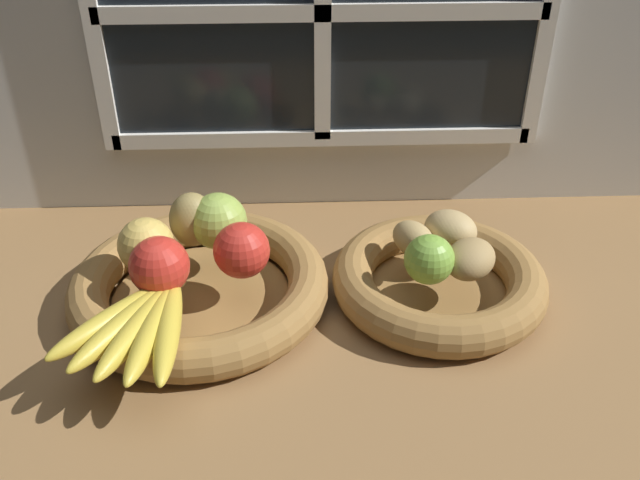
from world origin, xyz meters
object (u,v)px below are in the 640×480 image
object	(u,v)px
lime_near	(429,259)
apple_red_right	(242,250)
apple_green_back	(218,221)
potato_oblong	(413,238)
fruit_bowl_right	(439,281)
fruit_bowl_left	(200,287)
apple_red_front	(159,266)
apple_golden_left	(146,245)
banana_bunch_front	(141,324)
potato_small	(471,260)
pear_brown	(192,220)
potato_back	(451,229)

from	to	relation	value
lime_near	apple_red_right	bearing A→B (deg)	174.24
apple_green_back	lime_near	xyz separation A→B (cm)	(26.55, -9.00, -0.67)
apple_green_back	potato_oblong	xyz separation A→B (cm)	(25.60, -2.79, -1.60)
fruit_bowl_right	fruit_bowl_left	bearing A→B (deg)	-180.00
fruit_bowl_right	potato_oblong	bearing A→B (deg)	142.13
apple_red_front	fruit_bowl_left	bearing A→B (deg)	49.51
apple_golden_left	banana_bunch_front	xyz separation A→B (cm)	(1.25, -12.65, -2.19)
apple_red_right	potato_small	size ratio (longest dim) A/B	0.96
fruit_bowl_right	banana_bunch_front	xyz separation A→B (cm)	(-36.37, -12.33, 4.22)
fruit_bowl_left	pear_brown	xyz separation A→B (cm)	(-1.01, 5.92, 6.69)
apple_green_back	banana_bunch_front	bearing A→B (deg)	-112.70
apple_green_back	potato_oblong	bearing A→B (deg)	-6.21
fruit_bowl_left	apple_green_back	xyz separation A→B (cm)	(2.49, 5.39, 6.67)
fruit_bowl_left	potato_oblong	size ratio (longest dim) A/B	5.35
pear_brown	potato_back	world-z (taller)	pear_brown
fruit_bowl_left	lime_near	distance (cm)	29.87
pear_brown	banana_bunch_front	bearing A→B (deg)	-102.11
apple_green_back	apple_red_right	distance (cm)	7.49
fruit_bowl_right	apple_red_front	xyz separation A→B (cm)	(-35.22, -4.42, 6.52)
apple_red_front	pear_brown	size ratio (longest dim) A/B	0.96
apple_green_back	lime_near	world-z (taller)	apple_green_back
potato_back	lime_near	xyz separation A→B (cm)	(-4.27, -7.71, 0.60)
potato_oblong	lime_near	xyz separation A→B (cm)	(0.95, -6.22, 0.93)
apple_green_back	potato_back	bearing A→B (deg)	-2.41
apple_red_right	potato_small	distance (cm)	28.60
banana_bunch_front	potato_small	bearing A→B (deg)	13.37
apple_green_back	pear_brown	bearing A→B (deg)	171.40
apple_golden_left	apple_green_back	bearing A→B (deg)	30.35
apple_green_back	pear_brown	size ratio (longest dim) A/B	1.00
lime_near	fruit_bowl_right	bearing A→B (deg)	56.31
lime_near	apple_green_back	bearing A→B (deg)	161.26
apple_red_right	apple_red_front	distance (cm)	10.17
pear_brown	apple_red_right	bearing A→B (deg)	-46.19
apple_golden_left	pear_brown	xyz separation A→B (cm)	(5.17, 5.60, 0.26)
potato_back	potato_small	bearing A→B (deg)	-81.03
fruit_bowl_left	apple_red_front	world-z (taller)	apple_red_front
fruit_bowl_right	lime_near	distance (cm)	7.39
banana_bunch_front	potato_back	world-z (taller)	potato_back
pear_brown	potato_oblong	distance (cm)	29.33
potato_small	apple_red_front	bearing A→B (deg)	-177.84
banana_bunch_front	potato_back	bearing A→B (deg)	23.26
fruit_bowl_left	fruit_bowl_right	distance (cm)	31.45
fruit_bowl_left	potato_back	xyz separation A→B (cm)	(33.31, 4.10, 5.39)
pear_brown	banana_bunch_front	world-z (taller)	pear_brown
apple_red_front	banana_bunch_front	xyz separation A→B (cm)	(-1.15, -7.91, -2.29)
apple_green_back	potato_back	xyz separation A→B (cm)	(30.82, -1.30, -1.28)
banana_bunch_front	potato_back	distance (cm)	41.63
apple_red_right	banana_bunch_front	bearing A→B (deg)	-134.39
apple_red_right	potato_small	xyz separation A→B (cm)	(28.53, -1.70, -1.17)
banana_bunch_front	potato_oblong	xyz separation A→B (cm)	(33.02, 14.94, 0.84)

